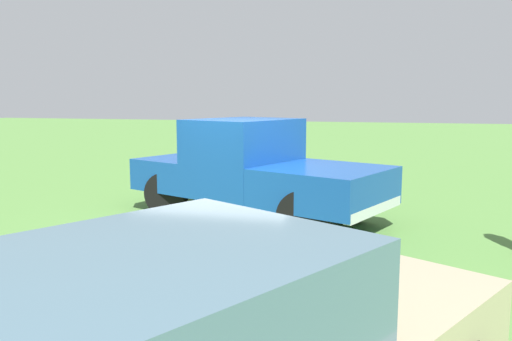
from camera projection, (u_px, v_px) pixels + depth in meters
name	position (u px, v px, depth m)	size (l,w,h in m)	color
ground_plane	(227.00, 229.00, 8.78)	(80.00, 80.00, 0.00)	#54843D
pickup_truck	(251.00, 167.00, 9.46)	(5.15, 3.53, 1.83)	black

